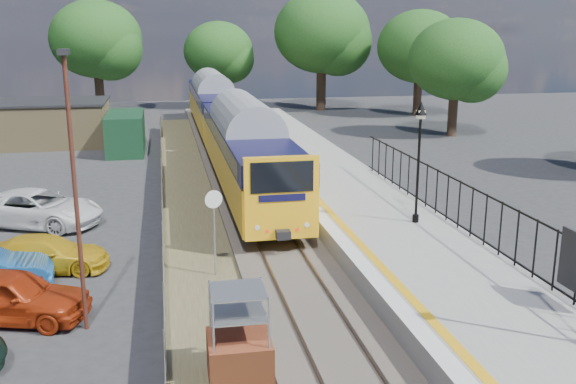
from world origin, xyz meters
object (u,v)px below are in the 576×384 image
object	(u,v)px
car_red	(11,296)
train	(225,119)
carpark_lamp	(74,178)
victorian_lamp_north	(420,134)
car_yellow	(46,254)
brick_plinth	(239,338)
speed_sign	(214,218)
car_white	(37,208)

from	to	relation	value
car_red	train	bearing A→B (deg)	-2.76
carpark_lamp	victorian_lamp_north	bearing A→B (deg)	23.42
carpark_lamp	car_yellow	size ratio (longest dim) A/B	1.80
brick_plinth	carpark_lamp	xyz separation A→B (m)	(-3.84, 3.54, 3.16)
speed_sign	car_red	bearing A→B (deg)	-175.61
brick_plinth	speed_sign	size ratio (longest dim) A/B	0.79
car_red	car_yellow	size ratio (longest dim) A/B	1.04
car_red	carpark_lamp	bearing A→B (deg)	-97.60
train	car_red	xyz separation A→B (m)	(-8.44, -23.95, -1.59)
speed_sign	car_white	bearing A→B (deg)	117.50
train	speed_sign	xyz separation A→B (m)	(-2.50, -21.73, -0.28)
train	car_yellow	size ratio (longest dim) A/B	9.71
speed_sign	train	bearing A→B (deg)	67.39
carpark_lamp	speed_sign	bearing A→B (deg)	39.54
speed_sign	car_red	world-z (taller)	speed_sign
brick_plinth	car_red	bearing A→B (deg)	142.91
brick_plinth	speed_sign	world-z (taller)	speed_sign
carpark_lamp	car_white	world-z (taller)	carpark_lamp
victorian_lamp_north	car_red	xyz separation A→B (m)	(-13.74, -4.09, -3.55)
car_red	car_yellow	distance (m)	3.91
victorian_lamp_north	train	world-z (taller)	victorian_lamp_north
car_white	victorian_lamp_north	bearing A→B (deg)	-86.00
train	car_yellow	distance (m)	21.71
speed_sign	carpark_lamp	size ratio (longest dim) A/B	0.40
brick_plinth	speed_sign	distance (m)	6.77
brick_plinth	train	bearing A→B (deg)	84.98
brick_plinth	car_yellow	distance (m)	10.11
victorian_lamp_north	train	xyz separation A→B (m)	(-5.30, 19.86, -1.96)
brick_plinth	speed_sign	bearing A→B (deg)	90.00
car_red	car_yellow	xyz separation A→B (m)	(0.33, 3.89, -0.14)
carpark_lamp	car_yellow	world-z (taller)	carpark_lamp
victorian_lamp_north	carpark_lamp	bearing A→B (deg)	-156.58
brick_plinth	car_white	xyz separation A→B (m)	(-6.84, 13.90, -0.37)
brick_plinth	car_yellow	bearing A→B (deg)	123.82
car_red	car_white	size ratio (longest dim) A/B	0.80
car_red	car_white	bearing A→B (deg)	22.09
train	carpark_lamp	xyz separation A→B (m)	(-6.34, -24.90, 1.94)
victorian_lamp_north	car_white	world-z (taller)	victorian_lamp_north
victorian_lamp_north	car_red	distance (m)	14.77
car_white	car_red	bearing A→B (deg)	-150.60
victorian_lamp_north	train	size ratio (longest dim) A/B	0.11
victorian_lamp_north	speed_sign	distance (m)	8.33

